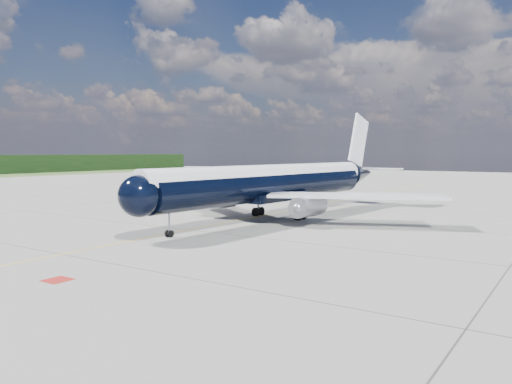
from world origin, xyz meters
The scene contains 4 objects.
ground centered at (0.00, 30.00, 0.00)m, with size 320.00×320.00×0.00m, color gray.
taxiway_centerline centered at (0.00, 25.00, 0.00)m, with size 0.16×160.00×0.01m, color yellow.
red_marking centered at (6.80, -10.00, 0.00)m, with size 1.60×1.60×0.01m, color maroon.
main_airliner centered at (2.85, 23.19, 4.35)m, with size 39.79×48.56×14.02m.
Camera 1 is at (34.36, -28.66, 8.04)m, focal length 35.00 mm.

